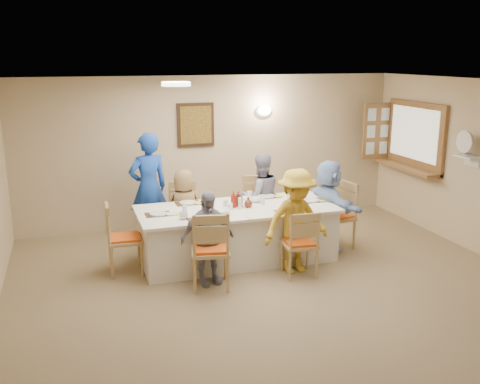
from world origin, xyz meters
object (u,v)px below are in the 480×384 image
object	(u,v)px
dining_table	(237,233)
chair_front_left	(210,249)
caregiver	(149,188)
desk_fan	(467,146)
diner_front_left	(208,238)
diner_right_end	(328,205)
diner_back_left	(184,209)
diner_front_right	(296,221)
chair_right_end	(336,215)
chair_left_end	(125,238)
chair_front_right	(299,242)
condiment_ketchup	(234,199)
serving_hatch	(415,136)
chair_back_left	(183,215)
diner_back_right	(260,197)
chair_back_right	(258,208)

from	to	relation	value
dining_table	chair_front_left	xyz separation A→B (m)	(-0.60, -0.80, 0.12)
caregiver	desk_fan	bearing A→B (deg)	143.14
diner_front_left	diner_right_end	distance (m)	2.13
diner_back_left	diner_front_right	world-z (taller)	diner_front_right
chair_right_end	diner_front_right	xyz separation A→B (m)	(-0.95, -0.68, 0.20)
chair_right_end	diner_back_left	world-z (taller)	diner_back_left
diner_back_left	diner_front_left	bearing A→B (deg)	97.53
diner_front_right	diner_right_end	xyz separation A→B (m)	(0.82, 0.68, -0.03)
chair_left_end	diner_front_right	bearing A→B (deg)	-106.16
chair_front_right	condiment_ketchup	bearing A→B (deg)	-46.73
serving_hatch	chair_back_left	distance (m)	4.10
diner_front_right	chair_front_right	bearing A→B (deg)	-94.70
chair_left_end	diner_back_right	distance (m)	2.26
diner_front_left	diner_front_right	size ratio (longest dim) A/B	0.86
dining_table	chair_back_right	xyz separation A→B (m)	(0.60, 0.80, 0.11)
dining_table	diner_front_left	bearing A→B (deg)	-131.42
chair_front_left	diner_front_left	distance (m)	0.16
chair_back_left	condiment_ketchup	xyz separation A→B (m)	(0.56, -0.78, 0.40)
diner_front_right	condiment_ketchup	distance (m)	0.97
chair_back_right	caregiver	bearing A→B (deg)	177.48
dining_table	chair_left_end	xyz separation A→B (m)	(-1.55, 0.00, 0.10)
chair_back_left	diner_front_left	xyz separation A→B (m)	(-0.00, -1.48, 0.12)
desk_fan	diner_front_right	bearing A→B (deg)	-178.54
serving_hatch	diner_back_left	xyz separation A→B (m)	(-3.97, -0.06, -0.90)
diner_front_left	caregiver	distance (m)	1.90
dining_table	diner_back_left	size ratio (longest dim) A/B	2.29
chair_left_end	diner_back_left	world-z (taller)	diner_back_left
chair_left_end	chair_right_end	distance (m)	3.10
desk_fan	diner_front_left	world-z (taller)	desk_fan
dining_table	diner_front_right	distance (m)	0.96
chair_left_end	diner_front_left	bearing A→B (deg)	-124.20
diner_back_right	diner_front_right	bearing A→B (deg)	88.11
chair_back_left	chair_front_left	bearing A→B (deg)	-78.53
chair_front_right	diner_front_right	distance (m)	0.28
chair_front_right	chair_left_end	bearing A→B (deg)	-15.00
serving_hatch	chair_back_right	xyz separation A→B (m)	(-2.77, 0.06, -1.01)
chair_back_left	chair_front_left	xyz separation A→B (m)	(-0.00, -1.60, 0.02)
diner_back_right	condiment_ketchup	bearing A→B (deg)	43.91
serving_hatch	chair_back_right	world-z (taller)	serving_hatch
chair_back_right	diner_front_right	distance (m)	1.50
condiment_ketchup	chair_left_end	bearing A→B (deg)	-179.15
chair_front_right	diner_right_end	distance (m)	1.17
chair_front_left	diner_right_end	xyz separation A→B (m)	(2.02, 0.80, 0.17)
dining_table	chair_left_end	bearing A→B (deg)	180.00
chair_left_end	diner_front_right	xyz separation A→B (m)	(2.15, -0.68, 0.22)
diner_back_left	condiment_ketchup	size ratio (longest dim) A/B	5.15
diner_back_left	caregiver	bearing A→B (deg)	-38.72
chair_back_right	chair_right_end	size ratio (longest dim) A/B	0.97
dining_table	diner_front_left	distance (m)	0.93
desk_fan	dining_table	xyz separation A→B (m)	(-3.26, 0.61, -1.17)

